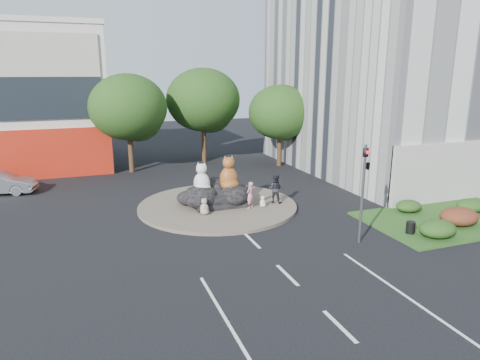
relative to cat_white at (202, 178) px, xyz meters
The scene contains 20 objects.
ground 10.08m from the cat_white, 83.87° to the right, with size 120.00×120.00×0.00m, color black.
roundabout_island 2.24m from the cat_white, 10.22° to the left, with size 10.00×10.00×0.20m, color brown.
rock_plinth 1.78m from the cat_white, 10.22° to the left, with size 3.20×2.60×0.90m, color black, non-canonical shape.
grass_verge 14.86m from the cat_white, 27.55° to the right, with size 10.00×6.00×0.12m, color #25511B.
tree_left 12.98m from the cat_white, 103.21° to the left, with size 6.46×6.46×8.27m.
tree_mid 15.24m from the cat_white, 73.87° to the left, with size 6.84×6.84×8.76m.
tree_right 14.63m from the cat_white, 45.37° to the left, with size 5.70×5.70×7.30m.
hedge_near_green 13.45m from the cat_white, 41.23° to the right, with size 2.00×1.60×0.90m, color #193C13.
hedge_red 14.86m from the cat_white, 31.89° to the right, with size 2.20×1.76×0.99m, color #4D2314.
hedge_mid_green 16.40m from the cat_white, 22.74° to the right, with size 1.80×1.44×0.81m, color #193C13.
hedge_back_green 12.69m from the cat_white, 23.44° to the right, with size 1.60×1.28×0.72m, color #193C13.
traffic_light 10.06m from the cat_white, 51.79° to the right, with size 0.44×1.24×5.00m.
street_lamp 14.21m from the cat_white, ahead, with size 2.34×0.22×8.06m.
cat_white is the anchor object (origin of this frame).
cat_tabby 1.80m from the cat_white, ahead, with size 1.33×1.16×2.22m, color #C55E29, non-canonical shape.
kitten_calico 1.99m from the cat_white, 100.18° to the right, with size 0.61×0.53×1.01m, color beige, non-canonical shape.
kitten_white 4.06m from the cat_white, 19.68° to the right, with size 0.43×0.37×0.71m, color silver, non-canonical shape.
pedestrian_pink 3.16m from the cat_white, 25.11° to the right, with size 0.61×0.40×1.67m, color #C78190.
pedestrian_dark 4.78m from the cat_white, ahead, with size 0.90×0.70×1.86m, color black.
litter_bin 12.21m from the cat_white, 40.81° to the right, with size 0.47×0.47×0.63m, color black.
Camera 1 is at (-7.57, -14.87, 8.36)m, focal length 32.00 mm.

